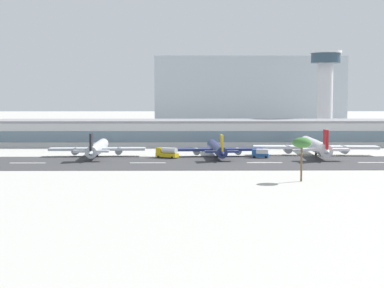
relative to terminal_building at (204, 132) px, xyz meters
The scene contains 15 objects.
ground_plane 75.03m from the terminal_building, 77.15° to the right, with size 1400.00×1400.00×0.00m, color #B2AFA8.
runway_strip 77.44m from the terminal_building, 77.56° to the right, with size 800.00×41.34×0.08m, color #38383A.
runway_centreline_dash_2 97.67m from the terminal_building, 129.33° to the right, with size 12.00×1.20×0.01m, color white.
runway_centreline_dash_3 78.62m from the terminal_building, 105.91° to the right, with size 12.00×1.20×0.01m, color white.
runway_centreline_dash_4 77.69m from the terminal_building, 76.74° to the right, with size 12.00×1.20×0.01m, color white.
runway_centreline_dash_5 93.78m from the terminal_building, 53.67° to the right, with size 12.00×1.20×0.01m, color white.
terminal_building is the anchor object (origin of this frame).
control_tower 71.48m from the terminal_building, 23.42° to the left, with size 15.94×15.94×45.33m.
distant_hotel_block 105.80m from the terminal_building, 72.62° to the left, with size 116.63×33.28×46.78m, color #A8B2BC.
airliner_black_tail_gate_0 68.00m from the terminal_building, 127.85° to the right, with size 35.77×46.48×9.70m.
airliner_gold_tail_gate_1 54.65m from the terminal_building, 86.94° to the right, with size 34.41×44.03×9.19m.
airliner_red_tail_gate_2 65.28m from the terminal_building, 51.61° to the right, with size 47.20×52.11×10.87m.
service_fuel_truck_0 61.91m from the terminal_building, 104.56° to the right, with size 8.57×6.76×3.95m.
service_box_truck_1 62.64m from the terminal_building, 72.88° to the right, with size 6.41×3.87×3.25m.
palm_tree_1 120.79m from the terminal_building, 79.73° to the right, with size 5.02×5.02×11.60m.
Camera 1 is at (-25.90, -199.22, 22.24)m, focal length 55.12 mm.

